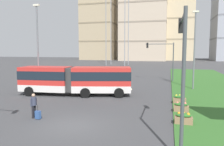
{
  "coord_description": "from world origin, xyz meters",
  "views": [
    {
      "loc": [
        5.86,
        -12.29,
        4.74
      ],
      "look_at": [
        -0.4,
        11.48,
        2.2
      ],
      "focal_mm": 34.93,
      "sensor_mm": 36.0,
      "label": 1
    }
  ],
  "objects_px": {
    "flower_planter_0": "(183,118)",
    "streetlight_median": "(195,47)",
    "pedestrian_crossing": "(34,104)",
    "apartment_tower_west": "(101,8)",
    "car_white_van": "(96,74)",
    "flower_planter_1": "(181,107)",
    "flower_planter_2": "(180,99)",
    "articulated_bus": "(75,80)",
    "rolling_suitcase": "(38,115)",
    "traffic_light_near_right": "(182,57)",
    "apartment_tower_centre": "(174,21)",
    "traffic_light_far_right": "(164,55)",
    "streetlight_left": "(38,45)",
    "apartment_tower_westcentre": "(144,6)"
  },
  "relations": [
    {
      "from": "traffic_light_near_right",
      "to": "apartment_tower_centre",
      "type": "bearing_deg",
      "value": 89.42
    },
    {
      "from": "pedestrian_crossing",
      "to": "apartment_tower_west",
      "type": "distance_m",
      "value": 106.09
    },
    {
      "from": "car_white_van",
      "to": "streetlight_left",
      "type": "bearing_deg",
      "value": -100.63
    },
    {
      "from": "traffic_light_near_right",
      "to": "flower_planter_1",
      "type": "bearing_deg",
      "value": 86.6
    },
    {
      "from": "apartment_tower_centre",
      "to": "pedestrian_crossing",
      "type": "bearing_deg",
      "value": -96.1
    },
    {
      "from": "pedestrian_crossing",
      "to": "flower_planter_0",
      "type": "distance_m",
      "value": 10.22
    },
    {
      "from": "articulated_bus",
      "to": "car_white_van",
      "type": "bearing_deg",
      "value": 99.44
    },
    {
      "from": "apartment_tower_westcentre",
      "to": "pedestrian_crossing",
      "type": "bearing_deg",
      "value": -88.04
    },
    {
      "from": "flower_planter_1",
      "to": "streetlight_median",
      "type": "relative_size",
      "value": 0.12
    },
    {
      "from": "traffic_light_far_right",
      "to": "traffic_light_near_right",
      "type": "bearing_deg",
      "value": -86.58
    },
    {
      "from": "flower_planter_0",
      "to": "flower_planter_1",
      "type": "height_order",
      "value": "same"
    },
    {
      "from": "car_white_van",
      "to": "flower_planter_0",
      "type": "bearing_deg",
      "value": -57.91
    },
    {
      "from": "car_white_van",
      "to": "apartment_tower_westcentre",
      "type": "distance_m",
      "value": 76.25
    },
    {
      "from": "pedestrian_crossing",
      "to": "apartment_tower_westcentre",
      "type": "bearing_deg",
      "value": 91.96
    },
    {
      "from": "streetlight_left",
      "to": "flower_planter_0",
      "type": "bearing_deg",
      "value": -25.84
    },
    {
      "from": "apartment_tower_west",
      "to": "apartment_tower_centre",
      "type": "bearing_deg",
      "value": 2.4
    },
    {
      "from": "traffic_light_near_right",
      "to": "streetlight_median",
      "type": "distance_m",
      "value": 17.54
    },
    {
      "from": "traffic_light_near_right",
      "to": "apartment_tower_westcentre",
      "type": "relative_size",
      "value": 0.12
    },
    {
      "from": "traffic_light_far_right",
      "to": "streetlight_median",
      "type": "xyz_separation_m",
      "value": [
        3.72,
        -6.45,
        1.03
      ]
    },
    {
      "from": "flower_planter_0",
      "to": "flower_planter_2",
      "type": "bearing_deg",
      "value": 90.0
    },
    {
      "from": "flower_planter_0",
      "to": "streetlight_median",
      "type": "xyz_separation_m",
      "value": [
        1.9,
        13.55,
        4.72
      ]
    },
    {
      "from": "flower_planter_2",
      "to": "streetlight_median",
      "type": "height_order",
      "value": "streetlight_median"
    },
    {
      "from": "flower_planter_0",
      "to": "streetlight_median",
      "type": "relative_size",
      "value": 0.12
    },
    {
      "from": "apartment_tower_west",
      "to": "apartment_tower_centre",
      "type": "height_order",
      "value": "apartment_tower_west"
    },
    {
      "from": "car_white_van",
      "to": "flower_planter_0",
      "type": "xyz_separation_m",
      "value": [
        12.88,
        -20.54,
        -0.33
      ]
    },
    {
      "from": "flower_planter_1",
      "to": "flower_planter_2",
      "type": "distance_m",
      "value": 2.82
    },
    {
      "from": "traffic_light_far_right",
      "to": "apartment_tower_west",
      "type": "height_order",
      "value": "apartment_tower_west"
    },
    {
      "from": "flower_planter_1",
      "to": "traffic_light_far_right",
      "type": "xyz_separation_m",
      "value": [
        -1.82,
        17.09,
        3.69
      ]
    },
    {
      "from": "flower_planter_0",
      "to": "traffic_light_near_right",
      "type": "distance_m",
      "value": 5.54
    },
    {
      "from": "apartment_tower_west",
      "to": "car_white_van",
      "type": "bearing_deg",
      "value": -72.83
    },
    {
      "from": "car_white_van",
      "to": "flower_planter_1",
      "type": "bearing_deg",
      "value": -53.85
    },
    {
      "from": "articulated_bus",
      "to": "apartment_tower_west",
      "type": "distance_m",
      "value": 98.18
    },
    {
      "from": "flower_planter_2",
      "to": "car_white_van",
      "type": "bearing_deg",
      "value": 131.01
    },
    {
      "from": "flower_planter_0",
      "to": "articulated_bus",
      "type": "bearing_deg",
      "value": 146.68
    },
    {
      "from": "apartment_tower_centre",
      "to": "traffic_light_near_right",
      "type": "bearing_deg",
      "value": -90.58
    },
    {
      "from": "flower_planter_0",
      "to": "apartment_tower_centre",
      "type": "distance_m",
      "value": 101.45
    },
    {
      "from": "flower_planter_2",
      "to": "streetlight_median",
      "type": "relative_size",
      "value": 0.12
    },
    {
      "from": "traffic_light_near_right",
      "to": "streetlight_median",
      "type": "bearing_deg",
      "value": 82.46
    },
    {
      "from": "rolling_suitcase",
      "to": "streetlight_left",
      "type": "bearing_deg",
      "value": 122.68
    },
    {
      "from": "pedestrian_crossing",
      "to": "traffic_light_far_right",
      "type": "height_order",
      "value": "traffic_light_far_right"
    },
    {
      "from": "pedestrian_crossing",
      "to": "apartment_tower_west",
      "type": "relative_size",
      "value": 0.03
    },
    {
      "from": "streetlight_left",
      "to": "apartment_tower_west",
      "type": "relative_size",
      "value": 0.18
    },
    {
      "from": "pedestrian_crossing",
      "to": "streetlight_left",
      "type": "distance_m",
      "value": 10.98
    },
    {
      "from": "pedestrian_crossing",
      "to": "flower_planter_0",
      "type": "height_order",
      "value": "pedestrian_crossing"
    },
    {
      "from": "rolling_suitcase",
      "to": "flower_planter_2",
      "type": "height_order",
      "value": "rolling_suitcase"
    },
    {
      "from": "flower_planter_0",
      "to": "pedestrian_crossing",
      "type": "bearing_deg",
      "value": -173.28
    },
    {
      "from": "articulated_bus",
      "to": "rolling_suitcase",
      "type": "height_order",
      "value": "articulated_bus"
    },
    {
      "from": "articulated_bus",
      "to": "streetlight_median",
      "type": "relative_size",
      "value": 1.27
    },
    {
      "from": "flower_planter_2",
      "to": "apartment_tower_west",
      "type": "bearing_deg",
      "value": 111.75
    },
    {
      "from": "rolling_suitcase",
      "to": "apartment_tower_west",
      "type": "bearing_deg",
      "value": 105.27
    }
  ]
}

